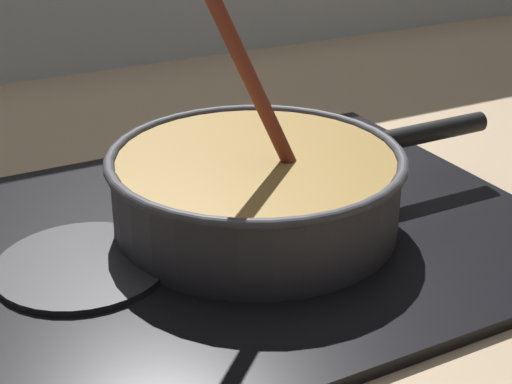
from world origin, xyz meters
name	(u,v)px	position (x,y,z in m)	size (l,w,h in m)	color
ground	(321,324)	(0.00, 0.00, -0.02)	(2.40, 1.60, 0.04)	#9E8466
hob_plate	(256,231)	(0.01, 0.14, 0.01)	(0.56, 0.48, 0.01)	black
burner_ring	(256,222)	(0.01, 0.14, 0.02)	(0.21, 0.21, 0.01)	#592D0C
spare_burner	(83,265)	(-0.17, 0.14, 0.01)	(0.16, 0.16, 0.01)	#262628
cooking_pan	(257,187)	(0.01, 0.14, 0.05)	(0.43, 0.29, 0.30)	#38383D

